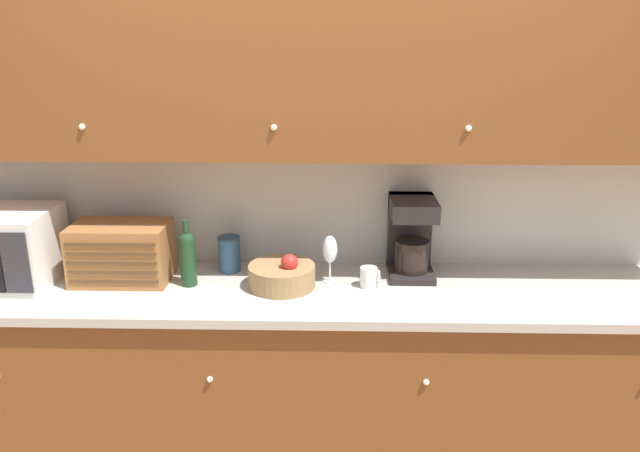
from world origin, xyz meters
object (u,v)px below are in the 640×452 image
at_px(bread_box, 122,253).
at_px(wine_bottle, 188,256).
at_px(mug, 369,277).
at_px(coffee_maker, 411,234).
at_px(fruit_basket, 282,275).
at_px(wine_glass, 330,251).
at_px(storage_canister, 229,254).

xyz_separation_m(bread_box, wine_bottle, (0.31, -0.05, 0.00)).
height_order(mug, coffee_maker, coffee_maker).
relative_size(bread_box, fruit_basket, 1.44).
relative_size(wine_glass, coffee_maker, 0.60).
xyz_separation_m(fruit_basket, mug, (0.39, 0.01, -0.01)).
distance_m(wine_glass, coffee_maker, 0.40).
height_order(wine_bottle, storage_canister, wine_bottle).
xyz_separation_m(mug, coffee_maker, (0.20, 0.18, 0.14)).
distance_m(bread_box, wine_glass, 0.95).
xyz_separation_m(bread_box, wine_glass, (0.95, -0.00, 0.02)).
distance_m(wine_bottle, coffee_maker, 1.03).
xyz_separation_m(storage_canister, fruit_basket, (0.27, -0.19, -0.03)).
distance_m(wine_glass, mug, 0.21).
height_order(bread_box, storage_canister, bread_box).
distance_m(fruit_basket, coffee_maker, 0.63).
bearing_deg(mug, bread_box, 177.27).
bearing_deg(mug, fruit_basket, -178.87).
height_order(storage_canister, coffee_maker, coffee_maker).
bearing_deg(coffee_maker, wine_bottle, -170.31).
bearing_deg(mug, wine_glass, 164.30).
relative_size(wine_bottle, coffee_maker, 0.83).
relative_size(bread_box, wine_bottle, 1.40).
xyz_separation_m(wine_glass, coffee_maker, (0.38, 0.13, 0.04)).
relative_size(wine_bottle, wine_glass, 1.38).
height_order(storage_canister, wine_glass, wine_glass).
relative_size(wine_bottle, fruit_basket, 1.03).
distance_m(wine_bottle, storage_canister, 0.24).
distance_m(storage_canister, mug, 0.68).
xyz_separation_m(bread_box, mug, (1.13, -0.05, -0.09)).
relative_size(bread_box, wine_glass, 1.93).
bearing_deg(fruit_basket, wine_bottle, 178.54).
distance_m(wine_bottle, fruit_basket, 0.43).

